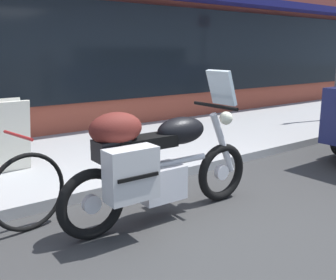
# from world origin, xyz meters

# --- Properties ---
(ground_plane) EXTENTS (80.00, 80.00, 0.00)m
(ground_plane) POSITION_xyz_m (0.00, 0.00, 0.00)
(ground_plane) COLOR #343434
(storefront_building) EXTENTS (19.01, 0.90, 5.56)m
(storefront_building) POSITION_xyz_m (5.51, 4.30, 2.73)
(storefront_building) COLOR #974432
(storefront_building) RESTS_ON ground_plane
(touring_motorcycle) EXTENTS (2.13, 0.65, 1.39)m
(touring_motorcycle) POSITION_xyz_m (-0.49, 0.33, 0.60)
(touring_motorcycle) COLOR black
(touring_motorcycle) RESTS_ON ground_plane
(sandwich_board_sign) EXTENTS (0.55, 0.40, 0.88)m
(sandwich_board_sign) POSITION_xyz_m (-1.24, 2.41, 0.56)
(sandwich_board_sign) COLOR silver
(sandwich_board_sign) RESTS_ON sidewalk_curb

